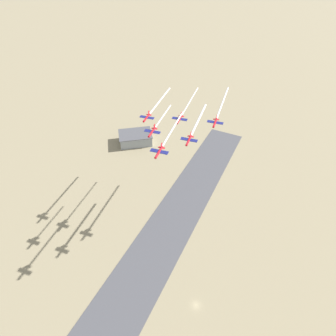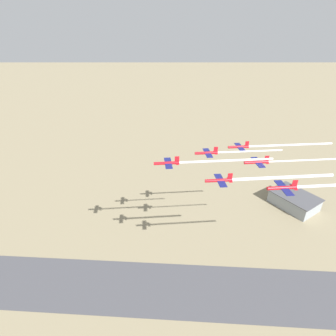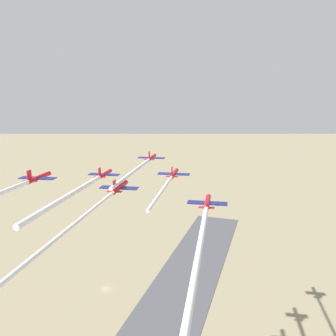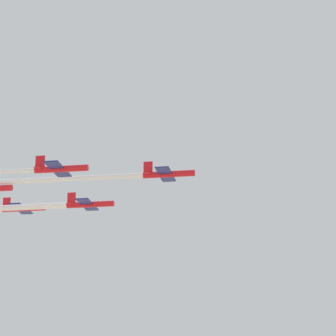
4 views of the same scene
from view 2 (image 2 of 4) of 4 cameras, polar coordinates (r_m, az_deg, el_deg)
runway_strip at (r=155.45m, az=-0.24°, el=-24.82°), size 214.52×264.66×0.20m
hangar at (r=227.30m, az=25.76°, el=-6.37°), size 33.32×23.73×10.58m
jet_0 at (r=104.39m, az=-0.11°, el=1.10°), size 9.63×9.84×3.43m
jet_1 at (r=99.40m, az=11.19°, el=-2.63°), size 9.63×9.84×3.43m
jet_2 at (r=117.53m, az=8.51°, el=3.29°), size 9.63×9.84×3.43m
jet_3 at (r=96.34m, az=23.76°, el=-3.93°), size 9.63×9.84×3.43m
jet_4 at (r=113.98m, az=18.85°, el=1.22°), size 9.63×9.84×3.43m
jet_5 at (r=133.36m, az=15.22°, el=4.48°), size 9.63×9.84×3.43m
smoke_trail_0 at (r=108.92m, az=12.63°, el=1.56°), size 19.72×34.39×0.96m
smoke_trail_1 at (r=108.56m, az=23.76°, el=-1.89°), size 20.40×35.30×1.25m
smoke_trail_2 at (r=123.45m, az=17.43°, el=3.49°), size 15.21×26.48×0.78m
smoke_trail_4 at (r=127.01m, az=30.03°, el=1.58°), size 22.15×39.02×0.70m
smoke_trail_5 at (r=144.39m, az=25.12°, el=4.56°), size 21.92×38.26×1.03m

